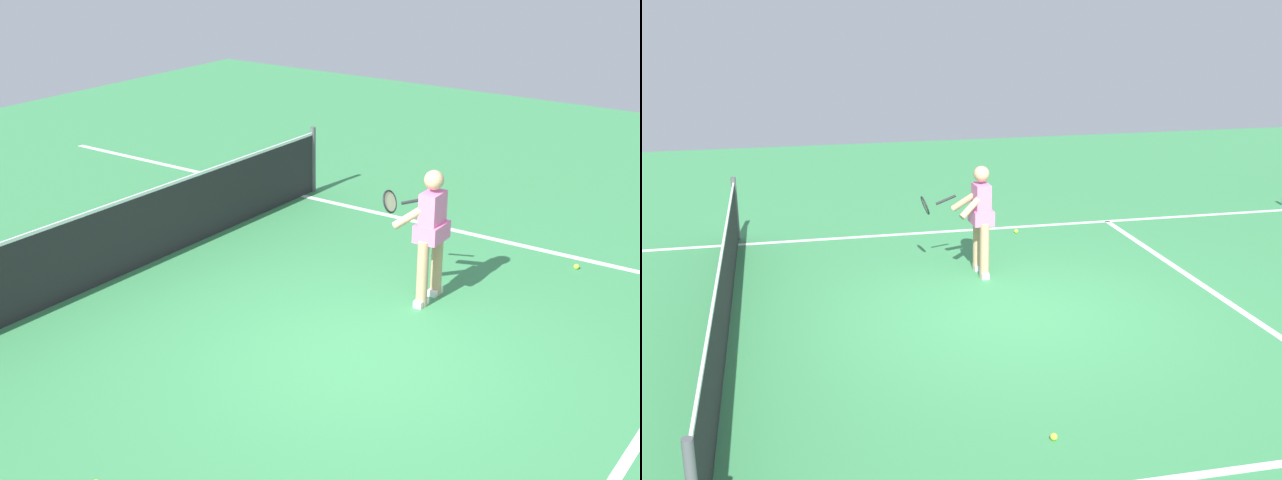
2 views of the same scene
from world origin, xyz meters
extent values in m
plane|color=#38844C|center=(0.00, 0.00, 0.00)|extent=(24.88, 24.88, 0.00)
cube|color=white|center=(0.00, -2.76, 0.00)|extent=(7.53, 0.10, 0.01)
cube|color=white|center=(3.77, 0.00, 0.00)|extent=(0.10, 17.14, 0.01)
cylinder|color=#4C4C51|center=(4.07, 3.47, 0.51)|extent=(0.08, 0.08, 1.03)
cube|color=#232326|center=(0.00, 3.47, 0.45)|extent=(8.05, 0.02, 0.91)
cube|color=white|center=(0.00, 3.47, 0.93)|extent=(8.05, 0.02, 0.04)
cylinder|color=tan|center=(1.39, 0.06, 0.39)|extent=(0.13, 0.13, 0.78)
cylinder|color=tan|center=(1.75, 0.07, 0.39)|extent=(0.13, 0.13, 0.78)
cube|color=white|center=(1.39, 0.06, 0.04)|extent=(0.20, 0.10, 0.08)
cube|color=white|center=(1.75, 0.07, 0.04)|extent=(0.20, 0.10, 0.08)
cube|color=pink|center=(1.57, 0.06, 1.04)|extent=(0.33, 0.21, 0.52)
cube|color=pink|center=(1.57, 0.06, 0.84)|extent=(0.41, 0.29, 0.20)
sphere|color=tan|center=(1.57, 0.06, 1.44)|extent=(0.22, 0.22, 0.22)
cylinder|color=tan|center=(1.41, 0.21, 1.06)|extent=(0.30, 0.47, 0.37)
cylinder|color=tan|center=(1.71, 0.22, 1.06)|extent=(0.27, 0.47, 0.37)
cylinder|color=black|center=(1.89, 0.50, 1.02)|extent=(0.05, 0.30, 0.14)
torus|color=black|center=(1.88, 0.80, 0.96)|extent=(0.29, 0.13, 0.28)
cylinder|color=beige|center=(1.88, 0.80, 0.96)|extent=(0.24, 0.10, 0.23)
sphere|color=#D1E533|center=(3.42, -1.01, 0.03)|extent=(0.07, 0.07, 0.07)
camera|label=1|loc=(-6.64, -4.19, 4.33)|focal=49.51mm
camera|label=2|loc=(-9.09, 2.78, 3.81)|focal=46.13mm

